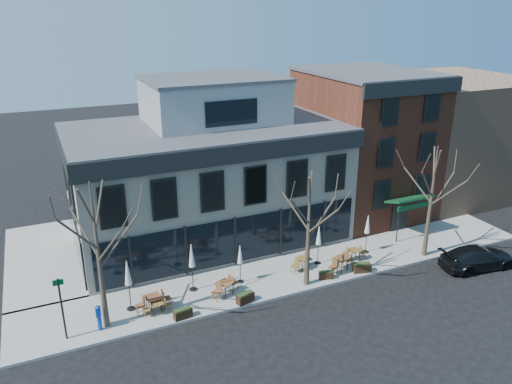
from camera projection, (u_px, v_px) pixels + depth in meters
name	position (u px, v px, depth m)	size (l,w,h in m)	color
ground	(235.00, 267.00, 31.99)	(120.00, 120.00, 0.00)	black
sidewalk_front	(296.00, 271.00, 31.39)	(33.50, 4.70, 0.15)	gray
sidewalk_side	(42.00, 260.00, 32.74)	(4.50, 12.00, 0.15)	gray
corner_building	(208.00, 174.00, 34.69)	(18.39, 10.39, 11.10)	beige
red_brick_building	(363.00, 142.00, 39.28)	(8.20, 11.78, 11.18)	brown
bg_building	(449.00, 134.00, 44.23)	(12.00, 12.00, 10.00)	#8C664C
tree_corner	(99.00, 255.00, 24.49)	(3.93, 3.98, 7.92)	#382B21
tree_mid	(309.00, 228.00, 28.49)	(3.50, 3.55, 7.04)	#382B21
tree_right	(431.00, 201.00, 31.89)	(3.72, 3.77, 7.48)	#382B21
sign_pole	(62.00, 305.00, 24.23)	(0.50, 0.10, 3.40)	black
parked_sedan	(477.00, 257.00, 31.68)	(2.02, 4.97, 1.44)	black
call_box	(99.00, 317.00, 25.30)	(0.29, 0.29, 1.46)	#0C36A0
cafe_set_0	(157.00, 307.00, 26.76)	(1.58, 0.65, 0.83)	brown
cafe_set_1	(153.00, 301.00, 27.03)	(2.02, 0.86, 1.05)	brown
cafe_set_2	(225.00, 287.00, 28.49)	(1.91, 1.21, 1.00)	brown
cafe_set_3	(302.00, 262.00, 31.30)	(1.78, 1.03, 0.92)	brown
cafe_set_4	(340.00, 263.00, 31.09)	(2.03, 1.15, 1.05)	brown
cafe_set_5	(354.00, 254.00, 32.36)	(1.82, 0.81, 0.94)	brown
umbrella_0	(128.00, 275.00, 26.56)	(0.48, 0.48, 2.98)	black
umbrella_1	(192.00, 258.00, 28.43)	(0.47, 0.47, 2.95)	black
umbrella_2	(240.00, 256.00, 29.36)	(0.39, 0.39, 2.45)	black
umbrella_3	(319.00, 237.00, 31.51)	(0.42, 0.42, 2.60)	black
umbrella_4	(368.00, 226.00, 32.93)	(0.43, 0.43, 2.71)	black
planter_0	(183.00, 313.00, 26.45)	(1.04, 0.53, 0.56)	black
planter_1	(245.00, 298.00, 27.84)	(1.12, 0.69, 0.59)	black
planter_2	(326.00, 275.00, 30.28)	(0.95, 0.63, 0.49)	black
planter_3	(362.00, 267.00, 31.00)	(1.19, 0.71, 0.62)	#302010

